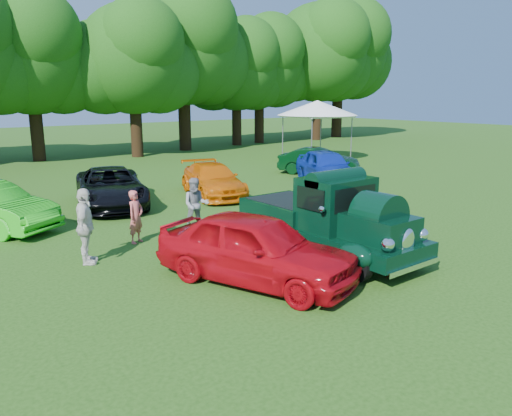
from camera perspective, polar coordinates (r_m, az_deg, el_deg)
ground at (r=12.53m, az=8.58°, el=-5.95°), size 120.00×120.00×0.00m
hero_pickup at (r=12.74m, az=8.21°, el=-1.49°), size 2.42×5.19×2.03m
red_convertible at (r=10.79m, az=-0.01°, el=-4.61°), size 3.28×4.86×1.54m
back_car_black at (r=18.96m, az=-16.28°, el=2.29°), size 3.76×5.52×1.40m
back_car_orange at (r=20.17m, az=-4.95°, el=3.20°), size 2.95×4.75×1.28m
back_car_blue at (r=23.17m, az=8.04°, el=4.70°), size 3.58×4.87×1.54m
back_car_green at (r=25.89m, az=7.18°, el=5.34°), size 3.38×4.18×1.34m
spectator_pink at (r=14.05m, az=-13.57°, el=-0.98°), size 0.64×0.56×1.47m
spectator_grey at (r=14.94m, az=-6.88°, el=0.38°), size 0.98×0.91×1.61m
spectator_white at (r=12.58m, az=-18.93°, el=-2.03°), size 0.91×1.17×1.85m
canopy_tent at (r=31.14m, az=7.01°, el=11.24°), size 5.46×5.46×3.66m
tree_line at (r=33.60m, az=-25.02°, el=17.19°), size 64.03×11.13×12.33m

